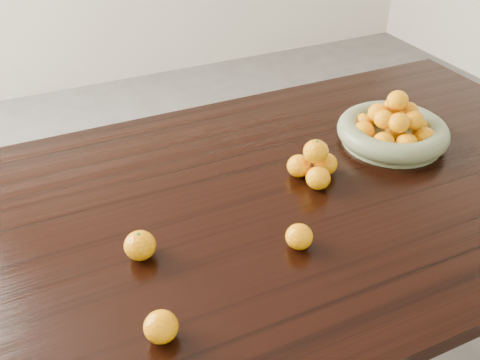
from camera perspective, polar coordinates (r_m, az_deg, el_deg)
name	(u,v)px	position (r m, az deg, el deg)	size (l,w,h in m)	color
dining_table	(239,233)	(1.29, -0.12, -5.69)	(2.00, 1.00, 0.75)	black
fruit_bowl	(393,130)	(1.50, 15.99, 5.18)	(0.30, 0.30, 0.15)	#747E5C
orange_pyramid	(315,165)	(1.30, 7.96, 1.64)	(0.12, 0.13, 0.11)	#F29C07
loose_orange_0	(140,245)	(1.09, -10.62, -6.87)	(0.06, 0.06, 0.06)	#F29C07
loose_orange_1	(161,327)	(0.94, -8.43, -15.22)	(0.06, 0.06, 0.06)	#F29C07
loose_orange_2	(299,237)	(1.11, 6.33, -6.02)	(0.06, 0.06, 0.05)	#F29C07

